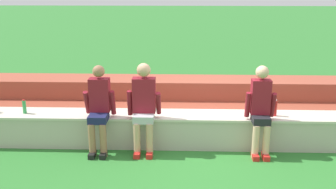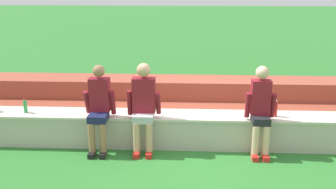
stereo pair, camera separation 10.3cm
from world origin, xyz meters
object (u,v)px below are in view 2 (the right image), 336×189
object	(u,v)px
person_center	(261,109)
water_bottle_mid_right	(275,109)
person_far_left	(99,107)
person_left_of_center	(144,105)
water_bottle_mid_left	(25,106)

from	to	relation	value
person_center	water_bottle_mid_right	bearing A→B (deg)	43.19
person_far_left	person_left_of_center	size ratio (longest dim) A/B	0.97
person_left_of_center	water_bottle_mid_left	bearing A→B (deg)	173.55
person_far_left	water_bottle_mid_right	bearing A→B (deg)	5.22
person_center	water_bottle_mid_left	xyz separation A→B (m)	(-3.93, 0.26, -0.10)
person_far_left	water_bottle_mid_right	size ratio (longest dim) A/B	5.12
person_far_left	water_bottle_mid_left	xyz separation A→B (m)	(-1.33, 0.24, -0.09)
water_bottle_mid_right	water_bottle_mid_left	world-z (taller)	water_bottle_mid_right
person_far_left	water_bottle_mid_left	bearing A→B (deg)	169.68
water_bottle_mid_right	person_far_left	bearing A→B (deg)	-174.78
person_far_left	person_center	size ratio (longest dim) A/B	0.99
water_bottle_mid_left	person_center	bearing A→B (deg)	-3.75
person_far_left	person_center	world-z (taller)	person_center
water_bottle_mid_left	person_left_of_center	bearing A→B (deg)	-6.45
person_far_left	water_bottle_mid_left	world-z (taller)	person_far_left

